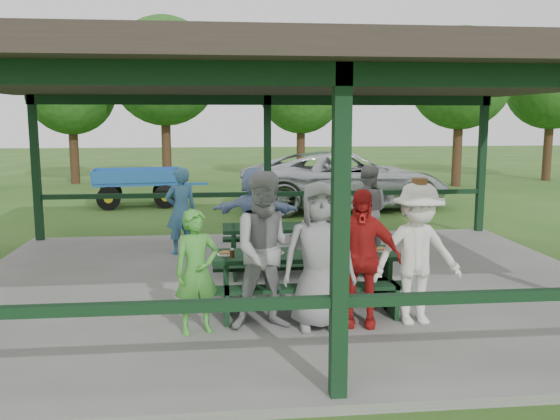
{
  "coord_description": "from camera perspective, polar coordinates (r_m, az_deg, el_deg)",
  "views": [
    {
      "loc": [
        -1.07,
        -8.86,
        2.64
      ],
      "look_at": [
        -0.16,
        -0.3,
        1.29
      ],
      "focal_mm": 38.0,
      "sensor_mm": 36.0,
      "label": 1
    }
  ],
  "objects": [
    {
      "name": "tree_left",
      "position": [
        23.44,
        -11.08,
        12.95
      ],
      "size": [
        4.12,
        4.12,
        6.44
      ],
      "color": "#321E14",
      "rests_on": "ground"
    },
    {
      "name": "ground",
      "position": [
        9.3,
        0.82,
        -7.58
      ],
      "size": [
        90.0,
        90.0,
        0.0
      ],
      "primitive_type": "plane",
      "color": "#295219",
      "rests_on": "ground"
    },
    {
      "name": "farm_trailer",
      "position": [
        18.3,
        -13.58,
        2.24
      ],
      "size": [
        3.47,
        1.77,
        1.21
      ],
      "rotation": [
        0.0,
        0.0,
        0.12
      ],
      "color": "#194D8E",
      "rests_on": "ground"
    },
    {
      "name": "spectator_blue",
      "position": [
        11.21,
        -9.51,
        -0.06
      ],
      "size": [
        0.69,
        0.57,
        1.63
      ],
      "primitive_type": "imported",
      "rotation": [
        0.0,
        0.0,
        3.48
      ],
      "color": "teal",
      "rests_on": "concrete_slab"
    },
    {
      "name": "contestant_grey_mid",
      "position": [
        7.14,
        3.77,
        -4.41
      ],
      "size": [
        0.89,
        0.59,
        1.79
      ],
      "primitive_type": "imported",
      "rotation": [
        0.0,
        0.0,
        -0.03
      ],
      "color": "gray",
      "rests_on": "concrete_slab"
    },
    {
      "name": "contestant_green",
      "position": [
        7.06,
        -8.02,
        -5.91
      ],
      "size": [
        0.63,
        0.51,
        1.49
      ],
      "primitive_type": "imported",
      "rotation": [
        0.0,
        0.0,
        0.33
      ],
      "color": "green",
      "rests_on": "concrete_slab"
    },
    {
      "name": "picnic_table_near",
      "position": [
        8.01,
        2.47,
        -6.06
      ],
      "size": [
        2.49,
        1.39,
        0.75
      ],
      "color": "black",
      "rests_on": "concrete_slab"
    },
    {
      "name": "contestant_white_fedora",
      "position": [
        7.49,
        13.06,
        -4.11
      ],
      "size": [
        1.18,
        0.72,
        1.82
      ],
      "rotation": [
        0.0,
        0.0,
        0.06
      ],
      "color": "white",
      "rests_on": "concrete_slab"
    },
    {
      "name": "tree_right",
      "position": [
        23.96,
        16.98,
        11.99
      ],
      "size": [
        3.87,
        3.87,
        6.04
      ],
      "color": "#321E14",
      "rests_on": "ground"
    },
    {
      "name": "table_setting",
      "position": [
        7.99,
        2.94,
        -3.82
      ],
      "size": [
        2.34,
        0.45,
        0.1
      ],
      "color": "white",
      "rests_on": "picnic_table_near"
    },
    {
      "name": "tree_mid",
      "position": [
        25.4,
        2.04,
        11.24
      ],
      "size": [
        3.48,
        3.48,
        5.44
      ],
      "color": "#321E14",
      "rests_on": "ground"
    },
    {
      "name": "spectator_grey",
      "position": [
        11.02,
        8.33,
        -0.06
      ],
      "size": [
        0.99,
        0.88,
        1.68
      ],
      "primitive_type": "imported",
      "rotation": [
        0.0,
        0.0,
        2.8
      ],
      "color": "gray",
      "rests_on": "concrete_slab"
    },
    {
      "name": "contestant_grey_left",
      "position": [
        7.1,
        -1.11,
        -3.97
      ],
      "size": [
        0.98,
        0.79,
        1.92
      ],
      "primitive_type": "imported",
      "rotation": [
        0.0,
        0.0,
        0.07
      ],
      "color": "#959598",
      "rests_on": "concrete_slab"
    },
    {
      "name": "concrete_slab",
      "position": [
        9.29,
        0.82,
        -7.29
      ],
      "size": [
        10.0,
        8.0,
        0.1
      ],
      "primitive_type": "cube",
      "color": "slate",
      "rests_on": "ground"
    },
    {
      "name": "contestant_red",
      "position": [
        7.31,
        7.69,
        -4.57
      ],
      "size": [
        1.06,
        0.62,
        1.7
      ],
      "primitive_type": "imported",
      "rotation": [
        0.0,
        0.0,
        -0.22
      ],
      "color": "red",
      "rests_on": "concrete_slab"
    },
    {
      "name": "picnic_table_far",
      "position": [
        9.96,
        1.6,
        -3.09
      ],
      "size": [
        2.46,
        1.39,
        0.75
      ],
      "color": "black",
      "rests_on": "concrete_slab"
    },
    {
      "name": "tree_far_left",
      "position": [
        25.18,
        -19.49,
        10.77
      ],
      "size": [
        3.48,
        3.48,
        5.44
      ],
      "color": "#321E14",
      "rests_on": "ground"
    },
    {
      "name": "pavilion_structure",
      "position": [
        8.94,
        0.86,
        12.29
      ],
      "size": [
        10.6,
        8.6,
        3.24
      ],
      "color": "black",
      "rests_on": "concrete_slab"
    },
    {
      "name": "spectator_lblue",
      "position": [
        10.59,
        -2.48,
        -0.35
      ],
      "size": [
        1.62,
        0.78,
        1.68
      ],
      "primitive_type": "imported",
      "rotation": [
        0.0,
        0.0,
        2.95
      ],
      "color": "#8AA4D6",
      "rests_on": "concrete_slab"
    },
    {
      "name": "pickup_truck",
      "position": [
        17.37,
        6.3,
        2.89
      ],
      "size": [
        6.24,
        3.3,
        1.67
      ],
      "primitive_type": "imported",
      "rotation": [
        0.0,
        0.0,
        1.66
      ],
      "color": "silver",
      "rests_on": "ground"
    },
    {
      "name": "tree_far_right",
      "position": [
        27.52,
        24.73,
        11.01
      ],
      "size": [
        3.82,
        3.82,
        5.96
      ],
      "color": "#321E14",
      "rests_on": "ground"
    }
  ]
}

